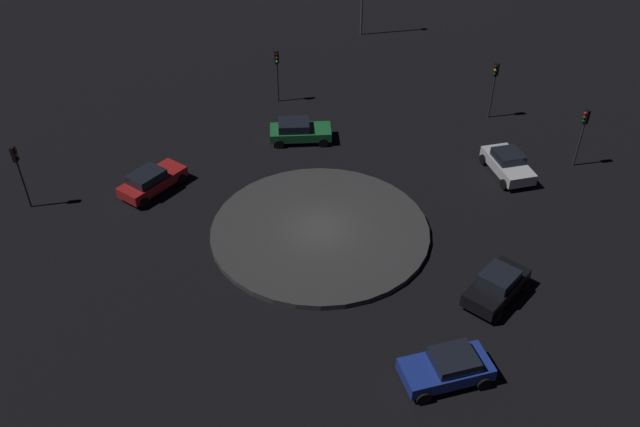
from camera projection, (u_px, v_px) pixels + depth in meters
name	position (u px, v px, depth m)	size (l,w,h in m)	color
ground_plane	(320.00, 233.00, 36.96)	(120.62, 120.62, 0.00)	black
roundabout_island	(320.00, 230.00, 36.87)	(12.14, 12.14, 0.31)	#383838
car_white	(508.00, 164.00, 41.19)	(4.41, 3.37, 1.51)	white
car_blue	(448.00, 367.00, 28.41)	(3.40, 4.28, 1.42)	#1E38A5
car_green	(299.00, 131.00, 44.46)	(2.91, 4.41, 1.45)	#1E7238
car_black	(497.00, 286.00, 32.41)	(4.19, 3.43, 1.55)	black
car_red	(151.00, 181.00, 39.73)	(4.51, 3.32, 1.46)	red
traffic_light_southeast	(494.00, 80.00, 45.70)	(0.40, 0.37, 4.12)	#2D2D2D
traffic_light_east	(277.00, 66.00, 47.72)	(0.39, 0.36, 3.94)	#2D2D2D
traffic_light_southeast_near	(583.00, 127.00, 40.74)	(0.37, 0.40, 3.95)	#2D2D2D
traffic_light_north	(18.00, 165.00, 37.15)	(0.31, 0.36, 4.05)	#2D2D2D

